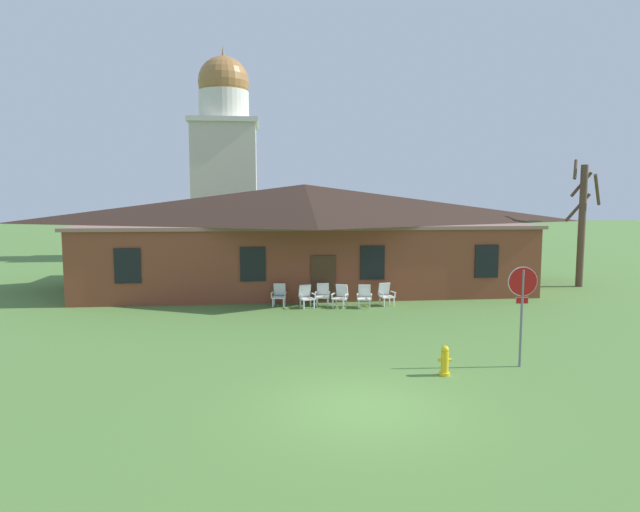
{
  "coord_description": "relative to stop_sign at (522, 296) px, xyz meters",
  "views": [
    {
      "loc": [
        -2.2,
        -11.36,
        4.57
      ],
      "look_at": [
        -0.18,
        7.75,
        2.55
      ],
      "focal_mm": 30.47,
      "sensor_mm": 36.0,
      "label": 1
    }
  ],
  "objects": [
    {
      "name": "brick_building",
      "position": [
        -4.77,
        14.77,
        0.76
      ],
      "size": [
        21.97,
        10.4,
        5.35
      ],
      "color": "brown",
      "rests_on": "ground"
    },
    {
      "name": "lawn_chair_far_side",
      "position": [
        -1.7,
        8.91,
        -1.46
      ],
      "size": [
        0.72,
        0.77,
        0.96
      ],
      "color": "white",
      "rests_on": "ground"
    },
    {
      "name": "lawn_chair_right_end",
      "position": [
        -2.72,
        8.51,
        -1.46
      ],
      "size": [
        0.72,
        0.76,
        0.96
      ],
      "color": "white",
      "rests_on": "ground"
    },
    {
      "name": "dome_tower",
      "position": [
        -9.83,
        29.32,
        5.37
      ],
      "size": [
        5.18,
        5.18,
        16.3
      ],
      "color": "beige",
      "rests_on": "ground"
    },
    {
      "name": "lawn_chair_left_end",
      "position": [
        -4.42,
        9.16,
        -1.46
      ],
      "size": [
        0.71,
        0.75,
        0.96
      ],
      "color": "white",
      "rests_on": "ground"
    },
    {
      "name": "bare_tree_beside_building",
      "position": [
        9.57,
        12.83,
        1.54
      ],
      "size": [
        1.7,
        1.75,
        6.65
      ],
      "color": "brown",
      "rests_on": "ground"
    },
    {
      "name": "lawn_chair_middle",
      "position": [
        -3.71,
        8.69,
        -1.46
      ],
      "size": [
        0.81,
        0.85,
        0.96
      ],
      "color": "white",
      "rests_on": "ground"
    },
    {
      "name": "lawn_chair_by_porch",
      "position": [
        -6.3,
        9.28,
        -1.46
      ],
      "size": [
        0.7,
        0.74,
        0.96
      ],
      "color": "white",
      "rests_on": "ground"
    },
    {
      "name": "lawn_chair_near_door",
      "position": [
        -5.17,
        8.79,
        -1.46
      ],
      "size": [
        0.74,
        0.79,
        0.96
      ],
      "color": "white",
      "rests_on": "ground"
    },
    {
      "name": "ground_plane",
      "position": [
        -4.77,
        -2.46,
        -1.96
      ],
      "size": [
        200.0,
        200.0,
        0.0
      ],
      "primitive_type": "plane",
      "color": "#517A38"
    },
    {
      "name": "fire_hydrant",
      "position": [
        -2.3,
        -0.5,
        -1.59
      ],
      "size": [
        0.36,
        0.28,
        0.79
      ],
      "color": "gold",
      "rests_on": "ground"
    },
    {
      "name": "stop_sign",
      "position": [
        0.0,
        0.0,
        0.0
      ],
      "size": [
        0.8,
        0.1,
        2.76
      ],
      "color": "slate",
      "rests_on": "ground"
    }
  ]
}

